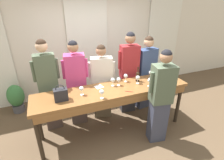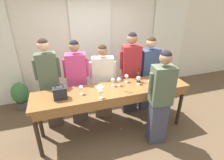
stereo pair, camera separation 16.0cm
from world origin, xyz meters
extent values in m
plane|color=brown|center=(0.00, 0.00, 0.00)|extent=(18.00, 18.00, 0.00)
cube|color=silver|center=(0.00, 1.82, 1.40)|extent=(12.00, 0.06, 2.80)
cube|color=white|center=(0.00, 1.76, 1.34)|extent=(1.04, 0.03, 2.69)
cube|color=white|center=(2.31, 1.76, 1.34)|extent=(1.04, 0.03, 2.69)
cube|color=brown|center=(0.00, 0.00, 0.93)|extent=(2.89, 0.65, 0.06)
cube|color=brown|center=(0.00, -0.31, 0.84)|extent=(2.77, 0.03, 0.12)
cylinder|color=#2D2319|center=(-1.37, -0.25, 0.45)|extent=(0.07, 0.07, 0.90)
cylinder|color=#2D2319|center=(1.37, -0.25, 0.45)|extent=(0.07, 0.07, 0.90)
cylinder|color=#2D2319|center=(-1.37, 0.25, 0.45)|extent=(0.07, 0.07, 0.90)
cylinder|color=#2D2319|center=(1.37, 0.25, 0.45)|extent=(0.07, 0.07, 0.90)
cylinder|color=black|center=(0.57, 0.13, 1.05)|extent=(0.07, 0.07, 0.18)
cone|color=black|center=(0.57, 0.13, 1.16)|extent=(0.07, 0.07, 0.04)
cylinder|color=black|center=(0.57, 0.13, 1.22)|extent=(0.03, 0.03, 0.08)
cylinder|color=beige|center=(0.57, 0.13, 1.04)|extent=(0.07, 0.07, 0.07)
cube|color=#232328|center=(-0.93, -0.06, 1.06)|extent=(0.22, 0.13, 0.20)
torus|color=#232328|center=(-0.93, -0.06, 1.17)|extent=(0.14, 0.01, 0.14)
cylinder|color=white|center=(0.79, -0.20, 0.96)|extent=(0.06, 0.06, 0.00)
cylinder|color=white|center=(0.79, -0.20, 1.00)|extent=(0.01, 0.01, 0.08)
sphere|color=white|center=(0.79, -0.20, 1.08)|extent=(0.08, 0.08, 0.08)
sphere|color=beige|center=(0.79, -0.20, 1.07)|extent=(0.05, 0.05, 0.05)
cylinder|color=white|center=(-0.58, -0.01, 0.96)|extent=(0.06, 0.06, 0.00)
cylinder|color=white|center=(-0.58, -0.01, 1.00)|extent=(0.01, 0.01, 0.08)
sphere|color=white|center=(-0.58, -0.01, 1.08)|extent=(0.08, 0.08, 0.08)
cylinder|color=white|center=(-0.30, -0.24, 0.96)|extent=(0.06, 0.06, 0.00)
cylinder|color=white|center=(-0.30, -0.24, 1.00)|extent=(0.01, 0.01, 0.08)
sphere|color=white|center=(-0.30, -0.24, 1.08)|extent=(0.08, 0.08, 0.08)
cylinder|color=white|center=(0.52, 0.04, 0.96)|extent=(0.06, 0.06, 0.00)
cylinder|color=white|center=(0.52, 0.04, 1.00)|extent=(0.01, 0.01, 0.08)
sphere|color=white|center=(0.52, 0.04, 1.08)|extent=(0.08, 0.08, 0.08)
cylinder|color=white|center=(0.15, 0.09, 0.96)|extent=(0.06, 0.06, 0.00)
cylinder|color=white|center=(0.15, 0.09, 1.00)|extent=(0.01, 0.01, 0.08)
sphere|color=white|center=(0.15, 0.09, 1.08)|extent=(0.08, 0.08, 0.08)
cylinder|color=white|center=(0.90, 0.17, 0.96)|extent=(0.06, 0.06, 0.00)
cylinder|color=white|center=(0.90, 0.17, 1.00)|extent=(0.01, 0.01, 0.08)
sphere|color=white|center=(0.90, 0.17, 1.08)|extent=(0.08, 0.08, 0.08)
sphere|color=beige|center=(0.90, 0.17, 1.07)|extent=(0.05, 0.05, 0.05)
cylinder|color=white|center=(0.34, 0.20, 0.96)|extent=(0.06, 0.06, 0.00)
cylinder|color=white|center=(0.34, 0.20, 1.00)|extent=(0.01, 0.01, 0.08)
sphere|color=white|center=(0.34, 0.20, 1.08)|extent=(0.08, 0.08, 0.08)
sphere|color=beige|center=(0.34, 0.20, 1.07)|extent=(0.05, 0.05, 0.05)
cylinder|color=white|center=(0.85, 0.01, 0.96)|extent=(0.06, 0.06, 0.00)
cylinder|color=white|center=(0.85, 0.01, 1.00)|extent=(0.01, 0.01, 0.08)
sphere|color=white|center=(0.85, 0.01, 1.08)|extent=(0.08, 0.08, 0.08)
cylinder|color=white|center=(0.04, 0.11, 0.96)|extent=(0.06, 0.06, 0.00)
cylinder|color=white|center=(0.04, 0.11, 1.00)|extent=(0.01, 0.01, 0.08)
sphere|color=white|center=(0.04, 0.11, 1.08)|extent=(0.08, 0.08, 0.08)
sphere|color=beige|center=(0.04, 0.11, 1.07)|extent=(0.05, 0.05, 0.05)
cylinder|color=white|center=(0.96, -0.16, 0.96)|extent=(0.06, 0.06, 0.00)
cylinder|color=white|center=(0.96, -0.16, 1.00)|extent=(0.01, 0.01, 0.08)
sphere|color=white|center=(0.96, -0.16, 1.08)|extent=(0.08, 0.08, 0.08)
sphere|color=beige|center=(0.96, -0.16, 1.07)|extent=(0.05, 0.05, 0.05)
cylinder|color=white|center=(0.67, -0.15, 0.96)|extent=(0.06, 0.06, 0.00)
cylinder|color=white|center=(0.67, -0.15, 1.00)|extent=(0.01, 0.01, 0.08)
sphere|color=white|center=(0.67, -0.15, 1.08)|extent=(0.08, 0.08, 0.08)
sphere|color=beige|center=(0.67, -0.15, 1.07)|extent=(0.05, 0.05, 0.05)
cube|color=white|center=(-0.22, 0.17, 0.96)|extent=(0.18, 0.18, 0.00)
cylinder|color=maroon|center=(0.22, -0.21, 0.96)|extent=(0.13, 0.09, 0.01)
cube|color=#473833|center=(-1.11, 0.55, 0.44)|extent=(0.31, 0.18, 0.88)
cube|color=#4C5B47|center=(-1.11, 0.55, 1.23)|extent=(0.37, 0.21, 0.70)
sphere|color=#DBAD89|center=(-1.11, 0.55, 1.72)|extent=(0.20, 0.20, 0.20)
sphere|color=#332319|center=(-1.11, 0.55, 1.76)|extent=(0.18, 0.18, 0.18)
cylinder|color=#4C5B47|center=(-0.90, 0.55, 1.29)|extent=(0.07, 0.07, 0.38)
cylinder|color=#4C5B47|center=(-1.31, 0.54, 1.29)|extent=(0.07, 0.07, 0.38)
cube|color=#473833|center=(-0.58, 0.55, 0.42)|extent=(0.35, 0.25, 0.85)
cube|color=#C63D7A|center=(-0.58, 0.55, 1.19)|extent=(0.41, 0.30, 0.67)
sphere|color=#9E7051|center=(-0.58, 0.55, 1.66)|extent=(0.20, 0.20, 0.20)
sphere|color=black|center=(-0.58, 0.55, 1.69)|extent=(0.18, 0.18, 0.18)
cylinder|color=#C63D7A|center=(-0.37, 0.52, 1.24)|extent=(0.08, 0.08, 0.37)
cylinder|color=#C63D7A|center=(-0.79, 0.58, 1.24)|extent=(0.08, 0.08, 0.37)
cube|color=brown|center=(-0.04, 0.55, 0.39)|extent=(0.40, 0.26, 0.78)
cube|color=silver|center=(-0.04, 0.55, 1.09)|extent=(0.48, 0.31, 0.62)
sphere|color=#9E7051|center=(-0.04, 0.55, 1.53)|extent=(0.21, 0.21, 0.21)
sphere|color=#332319|center=(-0.04, 0.55, 1.57)|extent=(0.18, 0.18, 0.18)
cylinder|color=silver|center=(0.19, 0.49, 1.14)|extent=(0.09, 0.09, 0.34)
cylinder|color=silver|center=(-0.28, 0.60, 1.14)|extent=(0.09, 0.09, 0.34)
cube|color=#28282D|center=(0.59, 0.55, 0.44)|extent=(0.35, 0.24, 0.88)
cube|color=maroon|center=(0.59, 0.55, 1.24)|extent=(0.41, 0.28, 0.70)
sphere|color=#9E7051|center=(0.59, 0.55, 1.73)|extent=(0.21, 0.21, 0.21)
sphere|color=black|center=(0.59, 0.55, 1.77)|extent=(0.19, 0.19, 0.19)
cylinder|color=maroon|center=(0.80, 0.52, 1.29)|extent=(0.08, 0.08, 0.39)
cylinder|color=maroon|center=(0.37, 0.57, 1.29)|extent=(0.08, 0.08, 0.39)
cube|color=#383D51|center=(1.03, 0.55, 0.41)|extent=(0.40, 0.23, 0.82)
cube|color=#334775|center=(1.03, 0.55, 1.14)|extent=(0.47, 0.27, 0.65)
sphere|color=tan|center=(1.03, 0.55, 1.61)|extent=(0.22, 0.22, 0.22)
sphere|color=#332319|center=(1.03, 0.55, 1.65)|extent=(0.19, 0.19, 0.19)
cylinder|color=#334775|center=(1.27, 0.58, 1.19)|extent=(0.08, 0.08, 0.36)
cylinder|color=#334775|center=(0.79, 0.51, 1.19)|extent=(0.08, 0.08, 0.36)
cube|color=#383D51|center=(0.68, -0.52, 0.42)|extent=(0.34, 0.27, 0.84)
cube|color=#4C5B47|center=(0.68, -0.52, 1.17)|extent=(0.39, 0.32, 0.67)
sphere|color=#9E7051|center=(0.68, -0.52, 1.64)|extent=(0.20, 0.20, 0.20)
sphere|color=black|center=(0.68, -0.52, 1.68)|extent=(0.18, 0.18, 0.18)
cylinder|color=#4C5B47|center=(0.48, -0.48, 1.22)|extent=(0.08, 0.08, 0.37)
cylinder|color=#4C5B47|center=(0.87, -0.55, 1.22)|extent=(0.08, 0.08, 0.37)
cylinder|color=#4C4C51|center=(-1.86, 1.43, 0.09)|extent=(0.26, 0.26, 0.19)
ellipsoid|color=#38753D|center=(-1.86, 1.43, 0.43)|extent=(0.37, 0.37, 0.53)
camera|label=1|loc=(-1.05, -2.63, 2.48)|focal=28.00mm
camera|label=2|loc=(-0.90, -2.68, 2.48)|focal=28.00mm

